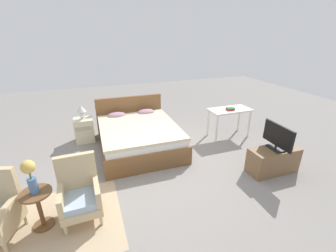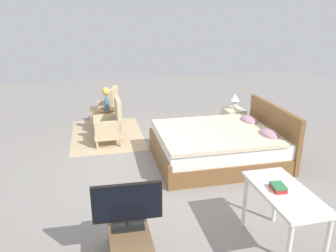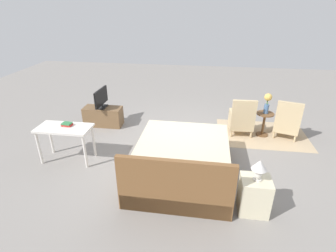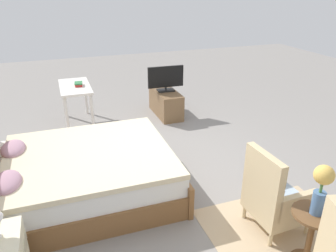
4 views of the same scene
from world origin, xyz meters
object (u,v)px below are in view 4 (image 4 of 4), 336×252
(bed, at_px, (80,175))
(flower_vase, at_px, (322,185))
(armchair_by_window_right, at_px, (274,197))
(tv_stand, at_px, (166,103))
(book_stack, at_px, (79,84))
(tv_flatscreen, at_px, (166,78))
(vanity_desk, at_px, (75,91))
(side_table, at_px, (311,232))

(bed, distance_m, flower_vase, 2.64)
(armchair_by_window_right, distance_m, tv_stand, 3.45)
(tv_stand, bearing_deg, book_stack, 87.57)
(book_stack, bearing_deg, tv_flatscreen, -92.35)
(tv_stand, height_order, vanity_desk, vanity_desk)
(bed, bearing_deg, armchair_by_window_right, -124.01)
(flower_vase, height_order, vanity_desk, flower_vase)
(tv_stand, height_order, tv_flatscreen, tv_flatscreen)
(side_table, relative_size, tv_stand, 0.59)
(bed, height_order, tv_flatscreen, tv_flatscreen)
(vanity_desk, distance_m, book_stack, 0.16)
(armchair_by_window_right, relative_size, side_table, 1.61)
(flower_vase, bearing_deg, book_stack, 21.73)
(tv_flatscreen, bearing_deg, bed, 139.76)
(bed, distance_m, vanity_desk, 2.34)
(bed, height_order, vanity_desk, bed)
(tv_stand, bearing_deg, flower_vase, -179.94)
(armchair_by_window_right, height_order, tv_flatscreen, tv_flatscreen)
(armchair_by_window_right, bearing_deg, bed, 55.99)
(bed, xyz_separation_m, side_table, (-1.77, -1.87, 0.06))
(flower_vase, bearing_deg, tv_flatscreen, 0.05)
(flower_vase, height_order, tv_stand, flower_vase)
(bed, relative_size, flower_vase, 4.57)
(armchair_by_window_right, distance_m, book_stack, 3.88)
(bed, height_order, flower_vase, flower_vase)
(armchair_by_window_right, bearing_deg, flower_vase, -177.41)
(side_table, relative_size, flower_vase, 1.19)
(bed, height_order, side_table, bed)
(side_table, bearing_deg, bed, 46.59)
(side_table, xyz_separation_m, tv_flatscreen, (3.97, 0.00, 0.38))
(bed, xyz_separation_m, tv_stand, (2.20, -1.87, -0.05))
(flower_vase, bearing_deg, armchair_by_window_right, 2.59)
(armchair_by_window_right, height_order, book_stack, armchair_by_window_right)
(armchair_by_window_right, height_order, vanity_desk, armchair_by_window_right)
(flower_vase, distance_m, tv_stand, 4.02)
(armchair_by_window_right, xyz_separation_m, book_stack, (3.52, 1.59, 0.38))
(bed, relative_size, vanity_desk, 2.10)
(flower_vase, bearing_deg, vanity_desk, 22.34)
(tv_stand, relative_size, vanity_desk, 0.92)
(tv_flatscreen, xyz_separation_m, book_stack, (0.07, 1.61, 0.03))
(flower_vase, xyz_separation_m, tv_flatscreen, (3.97, 0.00, -0.13))
(tv_flatscreen, xyz_separation_m, vanity_desk, (0.10, 1.67, -0.11))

